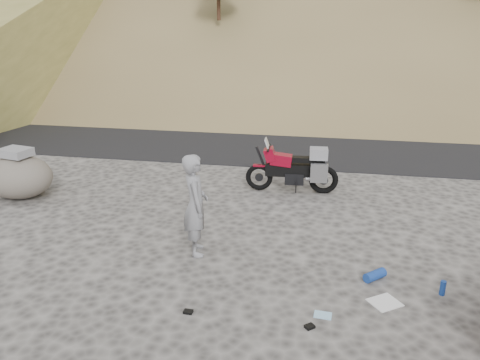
{
  "coord_description": "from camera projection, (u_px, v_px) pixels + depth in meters",
  "views": [
    {
      "loc": [
        1.14,
        -7.91,
        4.31
      ],
      "look_at": [
        -0.63,
        1.44,
        1.0
      ],
      "focal_mm": 35.0,
      "sensor_mm": 36.0,
      "label": 1
    }
  ],
  "objects": [
    {
      "name": "gear_glove_a",
      "position": [
        188.0,
        312.0,
        7.21
      ],
      "size": [
        0.14,
        0.11,
        0.04
      ],
      "primitive_type": "cube",
      "rotation": [
        0.0,
        0.0,
        -0.04
      ],
      "color": "black",
      "rests_on": "ground"
    },
    {
      "name": "gear_bottle",
      "position": [
        443.0,
        288.0,
        7.65
      ],
      "size": [
        0.11,
        0.11,
        0.25
      ],
      "primitive_type": "cylinder",
      "rotation": [
        0.0,
        0.0,
        -0.29
      ],
      "color": "navy",
      "rests_on": "ground"
    },
    {
      "name": "gear_blue_mat",
      "position": [
        375.0,
        275.0,
        8.11
      ],
      "size": [
        0.43,
        0.42,
        0.17
      ],
      "primitive_type": "cylinder",
      "rotation": [
        0.0,
        1.57,
        0.76
      ],
      "color": "navy",
      "rests_on": "ground"
    },
    {
      "name": "man",
      "position": [
        197.0,
        252.0,
        9.1
      ],
      "size": [
        0.69,
        0.84,
        1.97
      ],
      "primitive_type": "imported",
      "rotation": [
        0.0,
        0.0,
        1.92
      ],
      "color": "gray",
      "rests_on": "ground"
    },
    {
      "name": "road",
      "position": [
        295.0,
        141.0,
        17.31
      ],
      "size": [
        120.0,
        7.0,
        0.05
      ],
      "primitive_type": "cube",
      "color": "black",
      "rests_on": "ground"
    },
    {
      "name": "ground",
      "position": [
        258.0,
        255.0,
        8.96
      ],
      "size": [
        140.0,
        140.0,
        0.0
      ],
      "primitive_type": "plane",
      "color": "#3E3B39",
      "rests_on": "ground"
    },
    {
      "name": "gear_white_cloth",
      "position": [
        385.0,
        302.0,
        7.47
      ],
      "size": [
        0.6,
        0.59,
        0.02
      ],
      "primitive_type": "cube",
      "rotation": [
        0.0,
        0.0,
        0.61
      ],
      "color": "white",
      "rests_on": "ground"
    },
    {
      "name": "motorcycle",
      "position": [
        296.0,
        169.0,
        12.06
      ],
      "size": [
        2.4,
        0.77,
        1.43
      ],
      "rotation": [
        0.0,
        0.0,
        0.06
      ],
      "color": "black",
      "rests_on": "ground"
    },
    {
      "name": "boulder",
      "position": [
        19.0,
        176.0,
        11.71
      ],
      "size": [
        2.08,
        1.95,
        1.26
      ],
      "rotation": [
        0.0,
        0.0,
        -0.41
      ],
      "color": "#56504A",
      "rests_on": "ground"
    },
    {
      "name": "gear_glove_b",
      "position": [
        310.0,
        327.0,
        6.86
      ],
      "size": [
        0.17,
        0.17,
        0.05
      ],
      "primitive_type": "cube",
      "rotation": [
        0.0,
        0.0,
        0.72
      ],
      "color": "black",
      "rests_on": "ground"
    },
    {
      "name": "gear_blue_cloth",
      "position": [
        323.0,
        315.0,
        7.15
      ],
      "size": [
        0.28,
        0.22,
        0.01
      ],
      "primitive_type": "cube",
      "rotation": [
        0.0,
        0.0,
        -0.07
      ],
      "color": "#97C9EA",
      "rests_on": "ground"
    }
  ]
}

